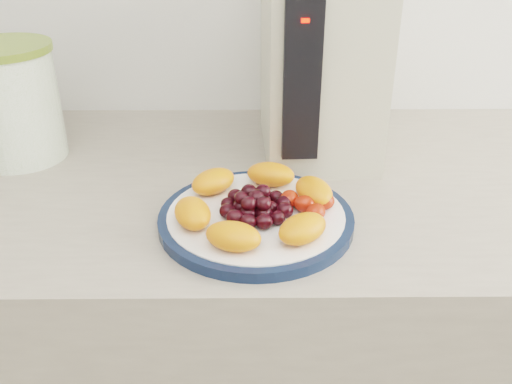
{
  "coord_description": "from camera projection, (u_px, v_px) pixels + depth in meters",
  "views": [
    {
      "loc": [
        0.02,
        0.4,
        1.31
      ],
      "look_at": [
        0.03,
        1.06,
        0.95
      ],
      "focal_mm": 40.0,
      "sensor_mm": 36.0,
      "label": 1
    }
  ],
  "objects": [
    {
      "name": "fruit_plate",
      "position": [
        259.0,
        203.0,
        0.76
      ],
      "size": [
        0.23,
        0.23,
        0.04
      ],
      "color": "orange",
      "rests_on": "plate_face"
    },
    {
      "name": "plate_face",
      "position": [
        256.0,
        219.0,
        0.77
      ],
      "size": [
        0.24,
        0.24,
        0.02
      ],
      "primitive_type": "cylinder",
      "color": "white",
      "rests_on": "counter"
    },
    {
      "name": "appliance_body",
      "position": [
        320.0,
        60.0,
        0.92
      ],
      "size": [
        0.19,
        0.26,
        0.31
      ],
      "primitive_type": "cube",
      "rotation": [
        0.0,
        0.0,
        0.04
      ],
      "color": "beige",
      "rests_on": "counter"
    },
    {
      "name": "counter",
      "position": [
        242.0,
        380.0,
        1.12
      ],
      "size": [
        3.5,
        0.6,
        0.9
      ],
      "primitive_type": "cube",
      "color": "#9D9383",
      "rests_on": "floor"
    },
    {
      "name": "canister",
      "position": [
        13.0,
        106.0,
        0.93
      ],
      "size": [
        0.15,
        0.15,
        0.18
      ],
      "primitive_type": "cylinder",
      "rotation": [
        0.0,
        0.0,
        0.03
      ],
      "color": "#3A6F13",
      "rests_on": "counter"
    },
    {
      "name": "canister_lid",
      "position": [
        0.0,
        48.0,
        0.88
      ],
      "size": [
        0.16,
        0.16,
        0.01
      ],
      "primitive_type": "cylinder",
      "rotation": [
        0.0,
        0.0,
        0.03
      ],
      "color": "olive",
      "rests_on": "canister"
    },
    {
      "name": "appliance_panel",
      "position": [
        302.0,
        83.0,
        0.81
      ],
      "size": [
        0.05,
        0.02,
        0.23
      ],
      "primitive_type": "cube",
      "rotation": [
        0.0,
        0.0,
        0.04
      ],
      "color": "black",
      "rests_on": "appliance_body"
    },
    {
      "name": "plate_rim",
      "position": [
        256.0,
        219.0,
        0.77
      ],
      "size": [
        0.27,
        0.27,
        0.01
      ],
      "primitive_type": "cylinder",
      "color": "#12213E",
      "rests_on": "counter"
    },
    {
      "name": "appliance_led",
      "position": [
        305.0,
        20.0,
        0.76
      ],
      "size": [
        0.01,
        0.01,
        0.01
      ],
      "primitive_type": "cube",
      "rotation": [
        0.0,
        0.0,
        0.04
      ],
      "color": "#FF0C05",
      "rests_on": "appliance_panel"
    }
  ]
}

